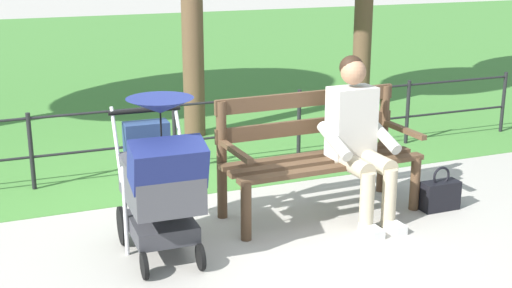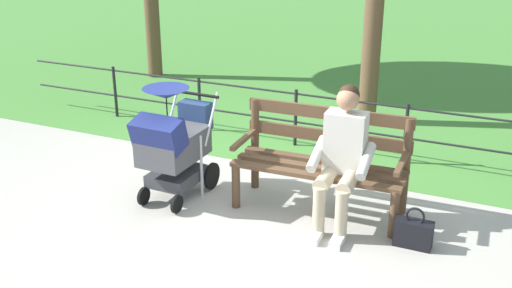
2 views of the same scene
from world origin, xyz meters
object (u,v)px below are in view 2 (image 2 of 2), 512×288
Objects in this scene: park_bench at (322,156)px; handbag at (413,233)px; stroller at (173,142)px; person_on_bench at (342,154)px.

park_bench is 4.37× the size of handbag.
stroller is at bearing 15.99° from park_bench.
person_on_bench reaches higher than handbag.
stroller is at bearing 0.55° from handbag.
person_on_bench is at bearing 138.09° from park_bench.
handbag is at bearing 167.99° from person_on_bench.
person_on_bench reaches higher than stroller.
stroller reaches higher than park_bench.
park_bench is 1.44m from stroller.
handbag is (-2.33, -0.02, -0.47)m from stroller.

